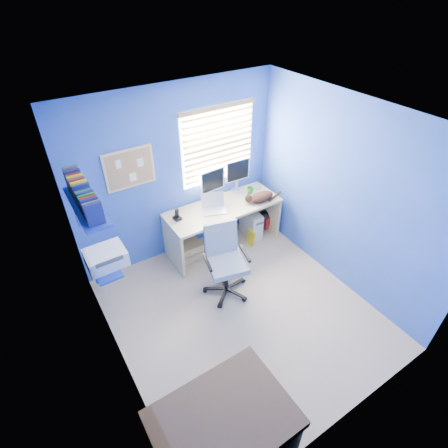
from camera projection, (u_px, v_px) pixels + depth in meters
floor at (241, 312)px, 4.49m from camera, size 3.00×3.20×0.00m
ceiling at (250, 123)px, 2.99m from camera, size 3.00×3.20×0.00m
wall_back at (178, 175)px, 4.82m from camera, size 3.00×0.01×2.50m
wall_front at (367, 347)px, 2.66m from camera, size 3.00×0.01×2.50m
wall_left at (107, 294)px, 3.09m from camera, size 0.01×3.20×2.50m
wall_right at (342, 196)px, 4.39m from camera, size 0.01×3.20×2.50m
desk at (223, 226)px, 5.34m from camera, size 1.74×0.65×0.74m
laptop at (214, 204)px, 4.96m from camera, size 0.40×0.36×0.22m
monitor_left at (212, 186)px, 5.06m from camera, size 0.41×0.15×0.54m
monitor_right at (237, 176)px, 5.31m from camera, size 0.40×0.14×0.54m
phone at (177, 214)px, 4.81m from camera, size 0.10×0.12×0.17m
mug at (250, 191)px, 5.38m from camera, size 0.10×0.09×0.10m
cd_spindle at (256, 186)px, 5.52m from camera, size 0.13×0.13×0.07m
cat at (262, 197)px, 5.20m from camera, size 0.44×0.30×0.14m
tower_pc at (251, 223)px, 5.65m from camera, size 0.23×0.45×0.45m
drawer_boxes at (190, 250)px, 5.26m from camera, size 0.35×0.28×0.27m
yellow_book at (251, 238)px, 5.52m from camera, size 0.03×0.17×0.24m
backpack at (265, 220)px, 5.80m from camera, size 0.35×0.29×0.36m
bed_corner at (223, 431)px, 3.09m from camera, size 1.13×0.81×0.55m
office_chair at (225, 269)px, 4.59m from camera, size 0.70×0.70×1.00m
window_blinds at (219, 145)px, 4.90m from camera, size 1.15×0.05×1.10m
corkboard at (130, 169)px, 4.34m from camera, size 0.64×0.02×0.52m
wall_shelves at (95, 229)px, 3.55m from camera, size 0.42×0.90×1.05m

